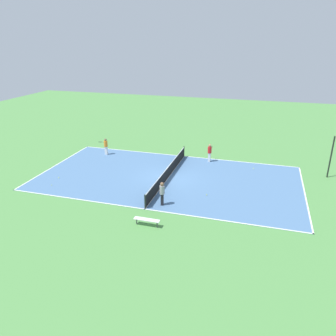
{
  "coord_description": "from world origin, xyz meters",
  "views": [
    {
      "loc": [
        24.13,
        7.12,
        10.9
      ],
      "look_at": [
        0.0,
        0.0,
        0.9
      ],
      "focal_mm": 35.0,
      "sensor_mm": 36.0,
      "label": 1
    }
  ],
  "objects": [
    {
      "name": "ground_plane",
      "position": [
        0.0,
        0.0,
        0.0
      ],
      "size": [
        80.0,
        80.0,
        0.0
      ],
      "primitive_type": "plane",
      "color": "#518E47"
    },
    {
      "name": "court_surface",
      "position": [
        0.0,
        0.0,
        0.01
      ],
      "size": [
        11.36,
        21.58,
        0.02
      ],
      "color": "#4C729E",
      "rests_on": "ground_plane"
    },
    {
      "name": "tennis_net",
      "position": [
        0.0,
        0.0,
        0.55
      ],
      "size": [
        11.16,
        0.1,
        1.04
      ],
      "color": "black",
      "rests_on": "court_surface"
    },
    {
      "name": "bench",
      "position": [
        7.55,
        0.85,
        0.39
      ],
      "size": [
        0.36,
        1.66,
        0.45
      ],
      "rotation": [
        0.0,
        0.0,
        1.57
      ],
      "color": "silver",
      "rests_on": "ground_plane"
    },
    {
      "name": "player_baseline_gray",
      "position": [
        4.7,
        0.96,
        1.01
      ],
      "size": [
        0.44,
        0.44,
        1.72
      ],
      "rotation": [
        0.0,
        0.0,
        3.38
      ],
      "color": "black",
      "rests_on": "court_surface"
    },
    {
      "name": "player_coach_red",
      "position": [
        -4.85,
        2.64,
        1.0
      ],
      "size": [
        0.95,
        0.38,
        1.7
      ],
      "rotation": [
        0.0,
        0.0,
        3.09
      ],
      "color": "white",
      "rests_on": "court_surface"
    },
    {
      "name": "player_center_orange",
      "position": [
        -3.92,
        -7.62,
        0.97
      ],
      "size": [
        0.37,
        0.94,
        1.65
      ],
      "rotation": [
        0.0,
        0.0,
        4.73
      ],
      "color": "white",
      "rests_on": "court_surface"
    },
    {
      "name": "tennis_ball_far_baseline",
      "position": [
        -4.13,
        6.79,
        0.06
      ],
      "size": [
        0.07,
        0.07,
        0.07
      ],
      "primitive_type": "sphere",
      "color": "#CCE033",
      "rests_on": "court_surface"
    },
    {
      "name": "tennis_ball_left_sideline",
      "position": [
        4.09,
        -8.44,
        0.06
      ],
      "size": [
        0.07,
        0.07,
        0.07
      ],
      "primitive_type": "sphere",
      "color": "#CCE033",
      "rests_on": "court_surface"
    },
    {
      "name": "tennis_ball_midcourt",
      "position": [
        2.65,
        -8.75,
        0.06
      ],
      "size": [
        0.07,
        0.07,
        0.07
      ],
      "primitive_type": "sphere",
      "color": "#CCE033",
      "rests_on": "court_surface"
    },
    {
      "name": "tennis_ball_near_net",
      "position": [
        2.34,
        3.69,
        0.06
      ],
      "size": [
        0.07,
        0.07,
        0.07
      ],
      "primitive_type": "sphere",
      "color": "#CCE033",
      "rests_on": "court_surface"
    },
    {
      "name": "fence_post_back_left",
      "position": [
        -3.95,
        12.81,
        1.79
      ],
      "size": [
        0.12,
        0.12,
        3.58
      ],
      "color": "black",
      "rests_on": "ground_plane"
    }
  ]
}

